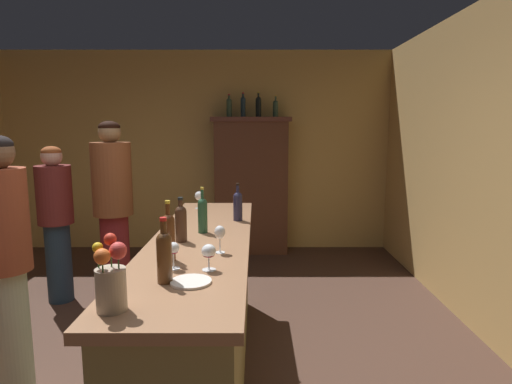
{
  "coord_description": "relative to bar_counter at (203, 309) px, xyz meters",
  "views": [
    {
      "loc": [
        0.82,
        -2.41,
        1.69
      ],
      "look_at": [
        0.81,
        0.85,
        1.2
      ],
      "focal_mm": 30.08,
      "sensor_mm": 36.0,
      "label": 1
    }
  ],
  "objects": [
    {
      "name": "wall_back",
      "position": [
        -0.46,
        3.28,
        0.86
      ],
      "size": [
        5.39,
        0.12,
        2.71
      ],
      "primitive_type": "cube",
      "color": "tan",
      "rests_on": "ground"
    },
    {
      "name": "display_cabinet",
      "position": [
        0.29,
        3.0,
        0.45
      ],
      "size": [
        1.04,
        0.38,
        1.82
      ],
      "color": "#532F1F",
      "rests_on": "ground"
    },
    {
      "name": "bar_counter",
      "position": [
        0.0,
        0.0,
        0.0
      ],
      "size": [
        0.63,
        2.58,
        0.98
      ],
      "color": "olive",
      "rests_on": "ground"
    },
    {
      "name": "patron_in_navy",
      "position": [
        -1.15,
        -0.21,
        0.44
      ],
      "size": [
        0.3,
        0.3,
        1.65
      ],
      "rotation": [
        0.0,
        0.0,
        0.19
      ],
      "color": "#AAB298",
      "rests_on": "ground"
    },
    {
      "name": "flower_arrangement",
      "position": [
        -0.2,
        -1.11,
        0.61
      ],
      "size": [
        0.14,
        0.13,
        0.3
      ],
      "color": "tan",
      "rests_on": "bar_counter"
    },
    {
      "name": "wine_bottle_rose",
      "position": [
        -0.11,
        -0.08,
        0.61
      ],
      "size": [
        0.07,
        0.07,
        0.28
      ],
      "color": "#40281A",
      "rests_on": "bar_counter"
    },
    {
      "name": "display_bottle_center",
      "position": [
        0.39,
        3.0,
        1.47
      ],
      "size": [
        0.07,
        0.07,
        0.32
      ],
      "color": "black",
      "rests_on": "display_cabinet"
    },
    {
      "name": "wine_bottle_merlot",
      "position": [
        -0.11,
        -0.47,
        0.63
      ],
      "size": [
        0.07,
        0.07,
        0.33
      ],
      "color": "#4E2912",
      "rests_on": "bar_counter"
    },
    {
      "name": "wine_glass_rear",
      "position": [
        0.15,
        -0.33,
        0.6
      ],
      "size": [
        0.06,
        0.06,
        0.16
      ],
      "color": "white",
      "rests_on": "bar_counter"
    },
    {
      "name": "wine_glass_front",
      "position": [
        0.12,
        -0.63,
        0.58
      ],
      "size": [
        0.07,
        0.07,
        0.13
      ],
      "color": "white",
      "rests_on": "bar_counter"
    },
    {
      "name": "wine_bottle_pinot",
      "position": [
        -0.06,
        -0.8,
        0.62
      ],
      "size": [
        0.07,
        0.07,
        0.31
      ],
      "color": "#4E2E16",
      "rests_on": "bar_counter"
    },
    {
      "name": "wine_glass_mid",
      "position": [
        -0.06,
        -0.61,
        0.59
      ],
      "size": [
        0.06,
        0.06,
        0.14
      ],
      "color": "white",
      "rests_on": "bar_counter"
    },
    {
      "name": "patron_redhead",
      "position": [
        -1.57,
        1.33,
        0.34
      ],
      "size": [
        0.33,
        0.33,
        1.52
      ],
      "rotation": [
        0.0,
        0.0,
        -1.05
      ],
      "color": "#1F3143",
      "rests_on": "ground"
    },
    {
      "name": "wine_glass_spare",
      "position": [
        -0.14,
        1.02,
        0.59
      ],
      "size": [
        0.07,
        0.07,
        0.15
      ],
      "color": "white",
      "rests_on": "bar_counter"
    },
    {
      "name": "patron_near_entrance",
      "position": [
        -0.98,
        1.26,
        0.47
      ],
      "size": [
        0.37,
        0.37,
        1.75
      ],
      "rotation": [
        0.0,
        0.0,
        -0.61
      ],
      "color": "maroon",
      "rests_on": "ground"
    },
    {
      "name": "display_bottle_left",
      "position": [
        0.01,
        3.0,
        1.46
      ],
      "size": [
        0.07,
        0.07,
        0.29
      ],
      "color": "#2E4534",
      "rests_on": "display_cabinet"
    },
    {
      "name": "cheese_plate",
      "position": [
        0.06,
        -0.81,
        0.49
      ],
      "size": [
        0.19,
        0.19,
        0.01
      ],
      "primitive_type": "cylinder",
      "color": "white",
      "rests_on": "bar_counter"
    },
    {
      "name": "wine_bottle_chardonnay",
      "position": [
        0.22,
        0.53,
        0.61
      ],
      "size": [
        0.07,
        0.07,
        0.29
      ],
      "color": "#23223B",
      "rests_on": "bar_counter"
    },
    {
      "name": "wine_bottle_syrah",
      "position": [
        -0.0,
        0.15,
        0.62
      ],
      "size": [
        0.07,
        0.07,
        0.31
      ],
      "color": "#244E33",
      "rests_on": "bar_counter"
    },
    {
      "name": "display_bottle_midleft",
      "position": [
        0.19,
        3.0,
        1.47
      ],
      "size": [
        0.07,
        0.07,
        0.32
      ],
      "color": "#172936",
      "rests_on": "display_cabinet"
    },
    {
      "name": "display_bottle_midright",
      "position": [
        0.61,
        3.0,
        1.45
      ],
      "size": [
        0.07,
        0.07,
        0.28
      ],
      "color": "#2E4635",
      "rests_on": "display_cabinet"
    }
  ]
}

